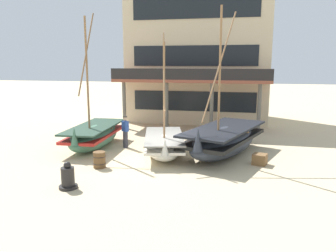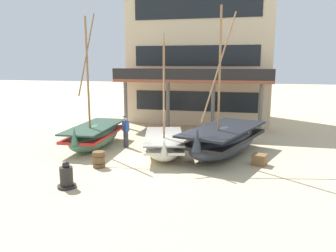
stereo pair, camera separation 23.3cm
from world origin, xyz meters
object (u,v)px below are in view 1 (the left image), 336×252
at_px(fishing_boat_centre_large, 224,140).
at_px(capstan_winch, 68,178).
at_px(fishing_boat_far_right, 94,135).
at_px(fishing_boat_near_left, 164,144).
at_px(cargo_crate, 260,159).
at_px(fisherman_by_hull, 125,132).
at_px(harbor_building_main, 199,57).
at_px(wooden_barrel, 99,160).

distance_m(fishing_boat_centre_large, capstan_winch, 7.65).
bearing_deg(capstan_winch, fishing_boat_far_right, 105.63).
height_order(fishing_boat_near_left, fishing_boat_far_right, fishing_boat_far_right).
xyz_separation_m(fishing_boat_near_left, cargo_crate, (4.47, -0.56, -0.32)).
distance_m(fishing_boat_centre_large, fisherman_by_hull, 5.17).
distance_m(fishing_boat_near_left, cargo_crate, 4.51).
relative_size(fishing_boat_centre_large, fisherman_by_hull, 4.09).
bearing_deg(fishing_boat_near_left, fishing_boat_far_right, 170.33).
bearing_deg(fishing_boat_centre_large, fishing_boat_near_left, -167.06).
relative_size(fishing_boat_near_left, cargo_crate, 10.10).
xyz_separation_m(fishing_boat_near_left, fishing_boat_far_right, (-3.93, 0.67, 0.10)).
relative_size(fisherman_by_hull, cargo_crate, 2.92).
bearing_deg(fishing_boat_near_left, harbor_building_main, 88.85).
bearing_deg(fisherman_by_hull, fishing_boat_centre_large, -4.42).
height_order(fishing_boat_near_left, capstan_winch, fishing_boat_near_left).
height_order(capstan_winch, cargo_crate, capstan_winch).
relative_size(fishing_boat_near_left, wooden_barrel, 8.34).
bearing_deg(wooden_barrel, harbor_building_main, 79.63).
relative_size(capstan_winch, harbor_building_main, 0.09).
distance_m(fishing_boat_centre_large, fishing_boat_far_right, 6.74).
distance_m(capstan_winch, cargo_crate, 8.13).
bearing_deg(wooden_barrel, capstan_winch, -92.33).
height_order(fishing_boat_far_right, cargo_crate, fishing_boat_far_right).
bearing_deg(fishing_boat_far_right, fisherman_by_hull, 13.20).
height_order(fishing_boat_centre_large, cargo_crate, fishing_boat_centre_large).
distance_m(capstan_winch, harbor_building_main, 16.81).
bearing_deg(capstan_winch, cargo_crate, 33.01).
xyz_separation_m(fishing_boat_centre_large, capstan_winch, (-5.16, -5.63, -0.37)).
height_order(fishing_boat_near_left, fisherman_by_hull, fishing_boat_near_left).
relative_size(fishing_boat_centre_large, wooden_barrel, 9.84).
relative_size(fishing_boat_near_left, fisherman_by_hull, 3.47).
xyz_separation_m(wooden_barrel, cargo_crate, (6.72, 1.95, -0.11)).
relative_size(cargo_crate, harbor_building_main, 0.05).
height_order(wooden_barrel, cargo_crate, wooden_barrel).
distance_m(fishing_boat_far_right, capstan_winch, 5.88).
relative_size(fishing_boat_centre_large, harbor_building_main, 0.64).
xyz_separation_m(capstan_winch, harbor_building_main, (2.57, 15.99, 4.50)).
distance_m(fishing_boat_near_left, fisherman_by_hull, 2.58).
distance_m(fisherman_by_hull, capstan_winch, 6.05).
bearing_deg(harbor_building_main, fishing_boat_centre_large, -75.97).
height_order(fisherman_by_hull, wooden_barrel, fisherman_by_hull).
height_order(fishing_boat_near_left, fishing_boat_centre_large, fishing_boat_centre_large).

